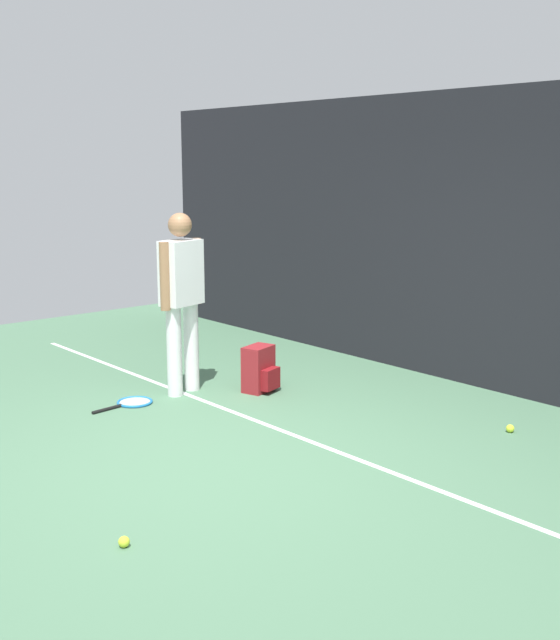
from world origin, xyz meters
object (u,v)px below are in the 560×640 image
Objects in this scene: tennis_racket at (132,403)px; tennis_ball_by_fence at (124,542)px; tennis_player at (182,292)px; tennis_ball_near_player at (510,428)px; backpack at (260,370)px.

tennis_ball_by_fence is (2.35, -1.45, 0.02)m from tennis_racket.
tennis_player is 25.76× the size of tennis_ball_near_player.
tennis_ball_by_fence is at bearing -160.48° from backpack.
tennis_racket is at bearing 165.50° from tennis_player.
tennis_racket is 2.76m from tennis_ball_by_fence.
backpack is 6.67× the size of tennis_ball_by_fence.
tennis_ball_by_fence is (2.35, -2.01, -0.93)m from tennis_player.
tennis_player is at bearing -5.83° from tennis_racket.
tennis_ball_near_player is at bearing 84.26° from tennis_ball_by_fence.
tennis_player is 3.15m from tennis_ball_near_player.
tennis_racket is 1.23m from backpack.
tennis_ball_near_player is 3.38m from tennis_ball_by_fence.
tennis_player is 3.86× the size of backpack.
backpack reaches higher than tennis_racket.
backpack is 3.21m from tennis_ball_by_fence.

